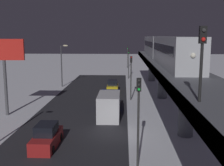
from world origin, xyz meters
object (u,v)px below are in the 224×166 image
object	(u,v)px
traffic_light_mid	(131,72)
commercial_billboard	(4,57)
traffic_light_near	(138,110)
traffic_light_far	(129,59)
sedan_yellow	(113,87)
box_truck	(109,105)
sedan_red	(47,138)
traffic_light_distant	(128,53)
subway_train	(163,48)
rail_signal	(202,51)

from	to	relation	value
traffic_light_mid	commercial_billboard	bearing A→B (deg)	29.70
commercial_billboard	traffic_light_near	bearing A→B (deg)	139.54
traffic_light_near	traffic_light_far	distance (m)	42.05
sedan_yellow	traffic_light_far	distance (m)	15.35
box_truck	commercial_billboard	bearing A→B (deg)	0.94
sedan_yellow	commercial_billboard	xyz separation A→B (m)	(11.87, 14.76, 6.03)
sedan_red	traffic_light_distant	distance (m)	60.28
traffic_light_mid	traffic_light_far	bearing A→B (deg)	-90.00
sedan_red	traffic_light_near	distance (m)	8.90
sedan_red	subway_train	bearing A→B (deg)	-121.63
subway_train	commercial_billboard	xyz separation A→B (m)	(19.54, 10.68, -0.69)
subway_train	sedan_red	xyz separation A→B (m)	(12.27, 19.92, -6.74)
traffic_light_near	traffic_light_mid	distance (m)	21.02
traffic_light_mid	traffic_light_distant	bearing A→B (deg)	-90.00
rail_signal	traffic_light_far	size ratio (longest dim) A/B	0.62
sedan_yellow	traffic_light_mid	world-z (taller)	traffic_light_mid
subway_train	sedan_yellow	world-z (taller)	subway_train
box_truck	traffic_light_mid	size ratio (longest dim) A/B	1.16
rail_signal	commercial_billboard	xyz separation A→B (m)	(17.80, -16.64, -1.64)
sedan_red	commercial_billboard	bearing A→B (deg)	-51.80
rail_signal	traffic_light_mid	distance (m)	25.60
sedan_yellow	traffic_light_near	world-z (taller)	traffic_light_near
traffic_light_mid	traffic_light_distant	distance (m)	42.05
subway_train	traffic_light_mid	distance (m)	6.23
sedan_yellow	box_truck	world-z (taller)	box_truck
subway_train	sedan_yellow	distance (m)	10.98
rail_signal	traffic_light_distant	size ratio (longest dim) A/B	0.62
subway_train	traffic_light_mid	world-z (taller)	subway_train
subway_train	box_truck	size ratio (longest dim) A/B	4.98
rail_signal	commercial_billboard	size ratio (longest dim) A/B	0.45
subway_train	traffic_light_far	size ratio (longest dim) A/B	5.76
subway_train	traffic_light_mid	size ratio (longest dim) A/B	5.76
traffic_light_near	traffic_light_mid	xyz separation A→B (m)	(0.00, -21.02, 0.00)
box_truck	traffic_light_far	xyz separation A→B (m)	(-2.70, -29.25, 2.85)
rail_signal	traffic_light_far	distance (m)	46.38
subway_train	sedan_yellow	bearing A→B (deg)	-28.03
box_truck	traffic_light_near	distance (m)	13.38
subway_train	traffic_light_near	distance (m)	23.99
box_truck	traffic_light_distant	world-z (taller)	traffic_light_distant
subway_train	sedan_red	size ratio (longest dim) A/B	7.96
commercial_billboard	sedan_red	bearing A→B (deg)	128.20
traffic_light_far	traffic_light_distant	distance (m)	21.02
traffic_light_distant	commercial_billboard	world-z (taller)	commercial_billboard
commercial_billboard	traffic_light_far	bearing A→B (deg)	-116.64
sedan_red	traffic_light_far	xyz separation A→B (m)	(-7.50, -38.69, 3.41)
box_truck	traffic_light_far	bearing A→B (deg)	-95.27
traffic_light_mid	box_truck	bearing A→B (deg)	71.83
sedan_yellow	traffic_light_near	xyz separation A→B (m)	(-2.90, 27.36, 3.40)
rail_signal	commercial_billboard	distance (m)	24.42
box_truck	traffic_light_near	size ratio (longest dim) A/B	1.16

